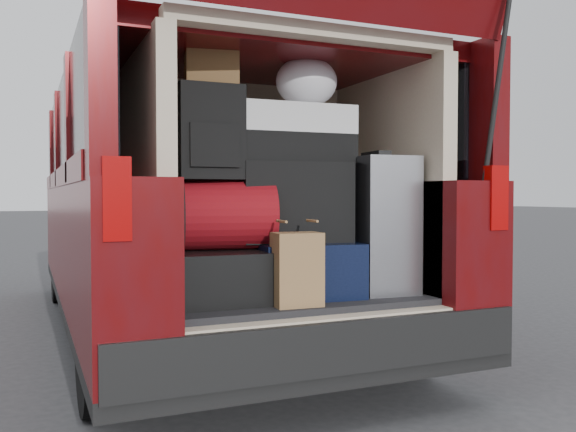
{
  "coord_description": "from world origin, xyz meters",
  "views": [
    {
      "loc": [
        -1.15,
        -2.56,
        1.03
      ],
      "look_at": [
        0.03,
        0.2,
        0.93
      ],
      "focal_mm": 38.0,
      "sensor_mm": 36.0,
      "label": 1
    }
  ],
  "objects_px": {
    "black_hardshell": "(212,274)",
    "silver_roller": "(376,224)",
    "black_soft_case": "(292,202)",
    "twotone_duffel": "(286,135)",
    "red_duffel": "(220,215)",
    "backpack": "(209,133)",
    "navy_hardshell": "(298,267)",
    "kraft_bag": "(297,269)"
  },
  "relations": [
    {
      "from": "black_hardshell",
      "to": "silver_roller",
      "type": "height_order",
      "value": "silver_roller"
    },
    {
      "from": "black_soft_case",
      "to": "black_hardshell",
      "type": "bearing_deg",
      "value": -173.52
    },
    {
      "from": "black_hardshell",
      "to": "silver_roller",
      "type": "relative_size",
      "value": 0.86
    },
    {
      "from": "black_hardshell",
      "to": "twotone_duffel",
      "type": "distance_m",
      "value": 0.77
    },
    {
      "from": "silver_roller",
      "to": "black_soft_case",
      "type": "bearing_deg",
      "value": 175.64
    },
    {
      "from": "red_duffel",
      "to": "backpack",
      "type": "xyz_separation_m",
      "value": [
        -0.05,
        -0.02,
        0.37
      ]
    },
    {
      "from": "navy_hardshell",
      "to": "kraft_bag",
      "type": "relative_size",
      "value": 1.84
    },
    {
      "from": "navy_hardshell",
      "to": "twotone_duffel",
      "type": "distance_m",
      "value": 0.65
    },
    {
      "from": "kraft_bag",
      "to": "black_soft_case",
      "type": "height_order",
      "value": "black_soft_case"
    },
    {
      "from": "navy_hardshell",
      "to": "silver_roller",
      "type": "distance_m",
      "value": 0.45
    },
    {
      "from": "kraft_bag",
      "to": "black_hardshell",
      "type": "bearing_deg",
      "value": 136.59
    },
    {
      "from": "navy_hardshell",
      "to": "black_soft_case",
      "type": "xyz_separation_m",
      "value": [
        -0.04,
        -0.01,
        0.32
      ]
    },
    {
      "from": "navy_hardshell",
      "to": "twotone_duffel",
      "type": "height_order",
      "value": "twotone_duffel"
    },
    {
      "from": "black_hardshell",
      "to": "twotone_duffel",
      "type": "height_order",
      "value": "twotone_duffel"
    },
    {
      "from": "black_hardshell",
      "to": "silver_roller",
      "type": "distance_m",
      "value": 0.87
    },
    {
      "from": "navy_hardshell",
      "to": "red_duffel",
      "type": "relative_size",
      "value": 1.19
    },
    {
      "from": "black_hardshell",
      "to": "twotone_duffel",
      "type": "bearing_deg",
      "value": 8.31
    },
    {
      "from": "silver_roller",
      "to": "black_soft_case",
      "type": "height_order",
      "value": "silver_roller"
    },
    {
      "from": "red_duffel",
      "to": "backpack",
      "type": "relative_size",
      "value": 1.16
    },
    {
      "from": "red_duffel",
      "to": "backpack",
      "type": "height_order",
      "value": "backpack"
    },
    {
      "from": "backpack",
      "to": "twotone_duffel",
      "type": "bearing_deg",
      "value": 10.49
    },
    {
      "from": "red_duffel",
      "to": "black_soft_case",
      "type": "xyz_separation_m",
      "value": [
        0.37,
        0.02,
        0.06
      ]
    },
    {
      "from": "black_hardshell",
      "to": "navy_hardshell",
      "type": "height_order",
      "value": "navy_hardshell"
    },
    {
      "from": "navy_hardshell",
      "to": "backpack",
      "type": "bearing_deg",
      "value": -170.11
    },
    {
      "from": "kraft_bag",
      "to": "backpack",
      "type": "distance_m",
      "value": 0.74
    },
    {
      "from": "backpack",
      "to": "twotone_duffel",
      "type": "xyz_separation_m",
      "value": [
        0.41,
        0.08,
        0.01
      ]
    },
    {
      "from": "backpack",
      "to": "black_hardshell",
      "type": "bearing_deg",
      "value": 54.95
    },
    {
      "from": "silver_roller",
      "to": "twotone_duffel",
      "type": "height_order",
      "value": "twotone_duffel"
    },
    {
      "from": "silver_roller",
      "to": "kraft_bag",
      "type": "distance_m",
      "value": 0.62
    },
    {
      "from": "navy_hardshell",
      "to": "black_hardshell",
      "type": "bearing_deg",
      "value": -173.87
    },
    {
      "from": "navy_hardshell",
      "to": "kraft_bag",
      "type": "bearing_deg",
      "value": -110.28
    },
    {
      "from": "navy_hardshell",
      "to": "silver_roller",
      "type": "relative_size",
      "value": 0.88
    },
    {
      "from": "navy_hardshell",
      "to": "black_soft_case",
      "type": "distance_m",
      "value": 0.32
    },
    {
      "from": "black_hardshell",
      "to": "silver_roller",
      "type": "xyz_separation_m",
      "value": [
        0.83,
        -0.07,
        0.22
      ]
    },
    {
      "from": "red_duffel",
      "to": "kraft_bag",
      "type": "bearing_deg",
      "value": -39.13
    },
    {
      "from": "black_hardshell",
      "to": "navy_hardshell",
      "type": "xyz_separation_m",
      "value": [
        0.44,
        0.01,
        0.01
      ]
    },
    {
      "from": "kraft_bag",
      "to": "red_duffel",
      "type": "bearing_deg",
      "value": 134.87
    },
    {
      "from": "kraft_bag",
      "to": "twotone_duffel",
      "type": "height_order",
      "value": "twotone_duffel"
    },
    {
      "from": "black_hardshell",
      "to": "black_soft_case",
      "type": "distance_m",
      "value": 0.52
    },
    {
      "from": "navy_hardshell",
      "to": "twotone_duffel",
      "type": "relative_size",
      "value": 0.94
    },
    {
      "from": "navy_hardshell",
      "to": "kraft_bag",
      "type": "distance_m",
      "value": 0.35
    },
    {
      "from": "kraft_bag",
      "to": "navy_hardshell",
      "type": "bearing_deg",
      "value": 68.09
    }
  ]
}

